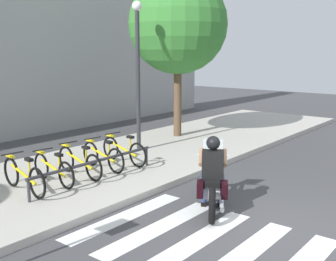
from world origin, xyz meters
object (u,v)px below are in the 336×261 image
at_px(rider, 213,167).
at_px(tree_near_rack, 178,25).
at_px(bicycle_1, 53,169).
at_px(street_lamp, 138,64).
at_px(bicycle_4, 124,150).
at_px(bicycle_3, 103,156).
at_px(motorcycle, 212,185).
at_px(bicycle_2, 79,162).
at_px(bicycle_0, 23,176).
at_px(bike_rack, 96,163).

height_order(rider, tree_near_rack, tree_near_rack).
bearing_deg(bicycle_1, street_lamp, 11.59).
bearing_deg(bicycle_4, bicycle_3, -180.00).
height_order(motorcycle, bicycle_4, motorcycle).
bearing_deg(motorcycle, bicycle_2, 99.86).
bearing_deg(street_lamp, bicycle_0, -170.33).
xyz_separation_m(bicycle_2, tree_near_rack, (5.15, 1.12, 3.33)).
bearing_deg(bicycle_3, bicycle_4, 0.00).
bearing_deg(bicycle_2, motorcycle, -80.14).
bearing_deg(bicycle_0, rider, -59.48).
distance_m(bicycle_2, tree_near_rack, 6.23).
bearing_deg(bicycle_4, street_lamp, 28.01).
height_order(bicycle_1, street_lamp, street_lamp).
bearing_deg(tree_near_rack, bicycle_1, -169.22).
distance_m(bicycle_0, bicycle_2, 1.43).
distance_m(bicycle_3, tree_near_rack, 5.66).
distance_m(motorcycle, bicycle_2, 3.28).
bearing_deg(bicycle_3, bike_rack, -142.26).
bearing_deg(street_lamp, bicycle_4, -151.99).
xyz_separation_m(rider, bicycle_4, (0.94, 3.27, -0.33)).
bearing_deg(bike_rack, street_lamp, 24.58).
relative_size(rider, street_lamp, 0.33).
distance_m(bicycle_2, bike_rack, 0.56).
height_order(bicycle_2, bike_rack, bicycle_2).
height_order(bicycle_1, bike_rack, bicycle_1).
bearing_deg(bicycle_2, bicycle_0, -179.98).
bearing_deg(tree_near_rack, bicycle_2, -167.77).
xyz_separation_m(bicycle_1, bike_rack, (0.72, -0.56, 0.08)).
xyz_separation_m(bicycle_1, bicycle_4, (2.15, -0.00, 0.01)).
relative_size(bicycle_0, bicycle_2, 1.01).
bearing_deg(bike_rack, rider, -79.66).
relative_size(bicycle_2, bike_rack, 0.49).
xyz_separation_m(street_lamp, tree_near_rack, (2.37, 0.40, 1.20)).
distance_m(bicycle_1, bike_rack, 0.91).
xyz_separation_m(rider, bike_rack, (-0.49, 2.71, -0.27)).
xyz_separation_m(rider, street_lamp, (2.29, 3.99, 1.79)).
bearing_deg(bicycle_0, bicycle_4, 0.00).
distance_m(rider, tree_near_rack, 7.06).
xyz_separation_m(bicycle_0, bicycle_3, (2.15, 0.00, -0.01)).
distance_m(bicycle_3, bicycle_4, 0.72).
distance_m(bicycle_4, bike_rack, 1.54).
xyz_separation_m(bicycle_4, bike_rack, (-1.43, -0.55, 0.07)).
distance_m(bicycle_3, street_lamp, 3.05).
height_order(bicycle_0, street_lamp, street_lamp).
distance_m(rider, street_lamp, 4.93).
height_order(bicycle_4, street_lamp, street_lamp).
bearing_deg(bicycle_2, bicycle_3, -0.02).
xyz_separation_m(motorcycle, bicycle_3, (0.15, 3.23, 0.03)).
xyz_separation_m(rider, tree_near_rack, (4.66, 4.39, 2.99)).
xyz_separation_m(bicycle_0, bicycle_1, (0.72, 0.00, -0.02)).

